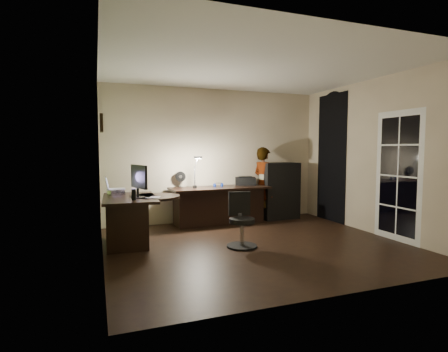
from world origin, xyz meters
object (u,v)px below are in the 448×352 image
object	(u,v)px
cabinet	(280,191)
office_chair	(242,220)
monitor	(138,186)
person	(264,183)
desk_left	(130,220)
desk_right	(220,205)

from	to	relation	value
cabinet	office_chair	world-z (taller)	cabinet
monitor	person	size ratio (longest dim) A/B	0.37
desk_left	monitor	size ratio (longest dim) A/B	2.29
desk_left	office_chair	distance (m)	1.76
monitor	cabinet	bearing A→B (deg)	3.72
desk_left	desk_right	xyz separation A→B (m)	(1.81, 0.88, -0.00)
office_chair	desk_right	bearing A→B (deg)	92.39
office_chair	cabinet	bearing A→B (deg)	57.83
monitor	office_chair	world-z (taller)	monitor
desk_left	desk_right	size ratio (longest dim) A/B	0.65
person	desk_left	bearing A→B (deg)	95.42
office_chair	desk_left	bearing A→B (deg)	163.78
desk_right	cabinet	xyz separation A→B (m)	(1.37, 0.08, 0.23)
desk_right	cabinet	bearing A→B (deg)	0.55
office_chair	person	bearing A→B (deg)	65.53
cabinet	monitor	distance (m)	3.27
desk_right	office_chair	bearing A→B (deg)	-100.78
office_chair	person	size ratio (longest dim) A/B	0.54
monitor	office_chair	size ratio (longest dim) A/B	0.68
desk_left	person	distance (m)	3.03
monitor	office_chair	bearing A→B (deg)	-40.26
person	monitor	bearing A→B (deg)	98.50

